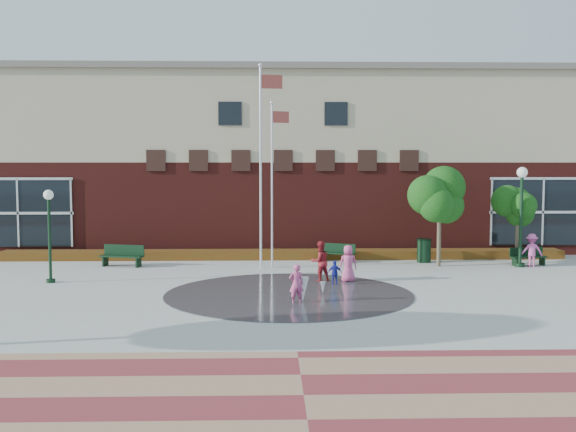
{
  "coord_description": "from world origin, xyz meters",
  "views": [
    {
      "loc": [
        -0.64,
        -19.49,
        4.4
      ],
      "look_at": [
        0.0,
        4.0,
        2.6
      ],
      "focal_mm": 42.0,
      "sensor_mm": 36.0,
      "label": 1
    }
  ],
  "objects_px": {
    "trash_can": "(424,251)",
    "flagpole_left": "(262,155)",
    "bench_left": "(122,260)",
    "child_splash": "(296,284)",
    "flagpole_right": "(273,175)"
  },
  "relations": [
    {
      "from": "trash_can",
      "to": "flagpole_left",
      "type": "bearing_deg",
      "value": -167.82
    },
    {
      "from": "flagpole_left",
      "to": "bench_left",
      "type": "bearing_deg",
      "value": 164.78
    },
    {
      "from": "bench_left",
      "to": "child_splash",
      "type": "relative_size",
      "value": 1.53
    },
    {
      "from": "flagpole_left",
      "to": "bench_left",
      "type": "distance_m",
      "value": 7.55
    },
    {
      "from": "flagpole_left",
      "to": "child_splash",
      "type": "height_order",
      "value": "flagpole_left"
    },
    {
      "from": "flagpole_right",
      "to": "child_splash",
      "type": "distance_m",
      "value": 8.33
    },
    {
      "from": "flagpole_left",
      "to": "trash_can",
      "type": "distance_m",
      "value": 8.54
    },
    {
      "from": "bench_left",
      "to": "trash_can",
      "type": "distance_m",
      "value": 13.32
    },
    {
      "from": "flagpole_right",
      "to": "trash_can",
      "type": "xyz_separation_m",
      "value": [
        6.79,
        1.19,
        -3.4
      ]
    },
    {
      "from": "flagpole_left",
      "to": "flagpole_right",
      "type": "xyz_separation_m",
      "value": [
        0.47,
        0.37,
        -0.84
      ]
    },
    {
      "from": "flagpole_right",
      "to": "bench_left",
      "type": "height_order",
      "value": "flagpole_right"
    },
    {
      "from": "flagpole_right",
      "to": "trash_can",
      "type": "relative_size",
      "value": 6.55
    },
    {
      "from": "flagpole_right",
      "to": "trash_can",
      "type": "bearing_deg",
      "value": -14.57
    },
    {
      "from": "trash_can",
      "to": "bench_left",
      "type": "bearing_deg",
      "value": -176.12
    },
    {
      "from": "bench_left",
      "to": "child_splash",
      "type": "xyz_separation_m",
      "value": [
        7.2,
        -7.9,
        0.33
      ]
    }
  ]
}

